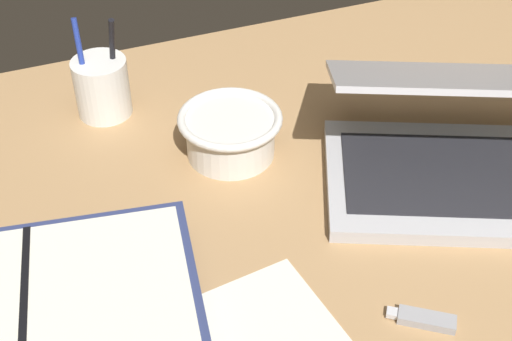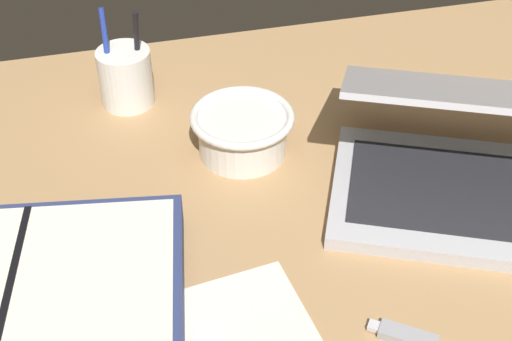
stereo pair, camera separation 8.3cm
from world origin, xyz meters
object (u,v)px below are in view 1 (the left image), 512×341
bowl (230,132)px  laptop (466,144)px  planner (29,317)px  pen_cup (102,86)px

bowl → laptop: bearing=-29.8°
laptop → bowl: size_ratio=3.14×
bowl → planner: 35.77cm
laptop → bowl: bearing=174.6°
pen_cup → planner: bearing=-113.5°
laptop → pen_cup: laptop is taller
laptop → planner: (-55.83, -5.19, -2.62)cm
pen_cup → planner: (-15.74, -36.28, -2.17)cm
laptop → planner: 56.13cm
pen_cup → planner: pen_cup is taller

